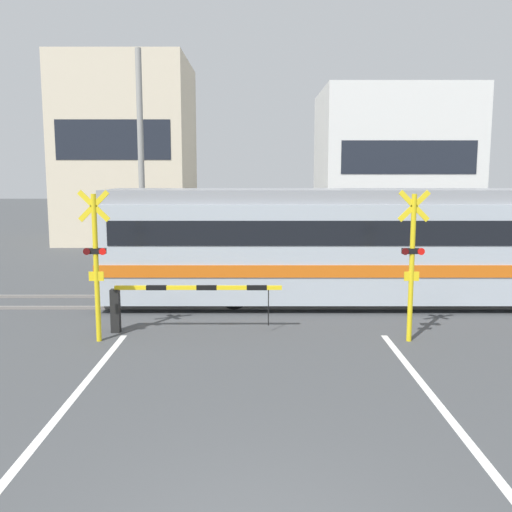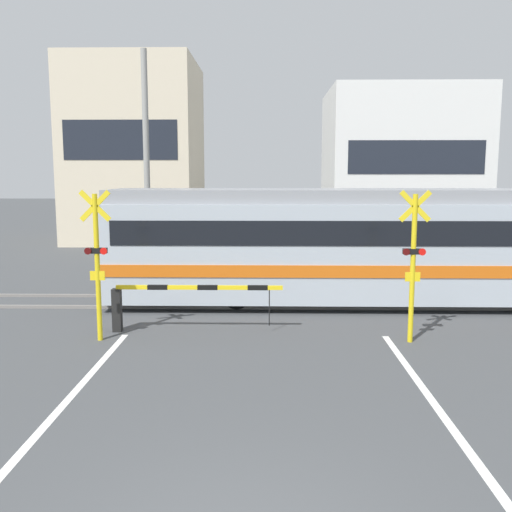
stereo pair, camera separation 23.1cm
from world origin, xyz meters
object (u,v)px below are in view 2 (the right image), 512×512
(crossing_signal_left, at_px, (97,259))
(crossing_signal_right, at_px, (413,259))
(commuter_train, at_px, (448,243))
(crossing_barrier_near, at_px, (163,298))
(pedestrian, at_px, (239,242))
(crossing_barrier_far, at_px, (323,261))

(crossing_signal_left, distance_m, crossing_signal_right, 6.78)
(commuter_train, xyz_separation_m, crossing_signal_left, (-8.68, -3.68, 0.10))
(crossing_barrier_near, distance_m, crossing_signal_left, 1.78)
(crossing_signal_right, bearing_deg, commuter_train, 62.69)
(pedestrian, bearing_deg, crossing_signal_left, -104.41)
(commuter_train, bearing_deg, crossing_signal_right, -117.31)
(crossing_signal_left, relative_size, pedestrian, 1.92)
(pedestrian, bearing_deg, crossing_barrier_far, -50.39)
(commuter_train, relative_size, crossing_barrier_far, 4.81)
(crossing_signal_right, bearing_deg, crossing_signal_left, 180.00)
(crossing_signal_left, bearing_deg, crossing_barrier_near, 29.33)
(crossing_barrier_near, distance_m, crossing_signal_right, 5.66)
(crossing_barrier_far, height_order, pedestrian, pedestrian)
(crossing_barrier_near, bearing_deg, commuter_train, 21.84)
(commuter_train, xyz_separation_m, crossing_barrier_near, (-7.42, -2.97, -0.93))
(commuter_train, bearing_deg, pedestrian, 134.08)
(crossing_barrier_near, bearing_deg, crossing_signal_right, -7.34)
(crossing_signal_left, relative_size, crossing_signal_right, 1.00)
(commuter_train, xyz_separation_m, crossing_signal_right, (-1.90, -3.68, 0.10))
(commuter_train, height_order, crossing_signal_right, crossing_signal_right)
(crossing_barrier_near, height_order, crossing_signal_left, crossing_signal_left)
(crossing_barrier_far, xyz_separation_m, pedestrian, (-2.95, 3.56, 0.20))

